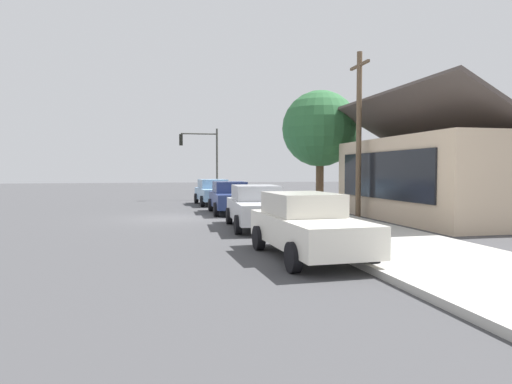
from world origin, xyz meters
TOP-DOWN VIEW (x-y plane):
  - ground_plane at (0.00, 0.00)m, footprint 120.00×120.00m
  - sidewalk_curb at (0.00, 5.60)m, footprint 60.00×4.20m
  - car_skyblue at (-7.69, 2.73)m, footprint 4.62×2.19m
  - car_navy at (-1.84, 2.84)m, footprint 4.44×2.07m
  - car_silver at (4.14, 2.88)m, footprint 4.95×2.28m
  - car_ivory at (10.06, 2.81)m, footprint 4.66×2.12m
  - storefront_building at (3.02, 11.98)m, footprint 10.12×7.03m
  - shade_tree at (-3.53, 8.24)m, footprint 4.26×4.26m
  - traffic_light_main at (-12.40, 2.54)m, footprint 0.37×2.79m
  - utility_pole_wooden at (1.55, 8.20)m, footprint 1.80×0.24m
  - fire_hydrant_red at (4.25, 4.20)m, footprint 0.22×0.22m

SIDE VIEW (x-z plane):
  - ground_plane at x=0.00m, z-range 0.00..0.00m
  - sidewalk_curb at x=0.00m, z-range 0.00..0.16m
  - fire_hydrant_red at x=4.25m, z-range 0.14..0.85m
  - car_navy at x=-1.84m, z-range 0.02..1.61m
  - car_ivory at x=10.06m, z-range 0.02..1.61m
  - car_skyblue at x=-7.69m, z-range 0.02..1.61m
  - car_silver at x=4.14m, z-range 0.02..1.61m
  - storefront_building at x=3.02m, z-range -0.81..4.66m
  - traffic_light_main at x=-12.40m, z-range 0.89..6.09m
  - utility_pole_wooden at x=1.55m, z-range 0.18..7.68m
  - shade_tree at x=-3.53m, z-range 1.16..7.80m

